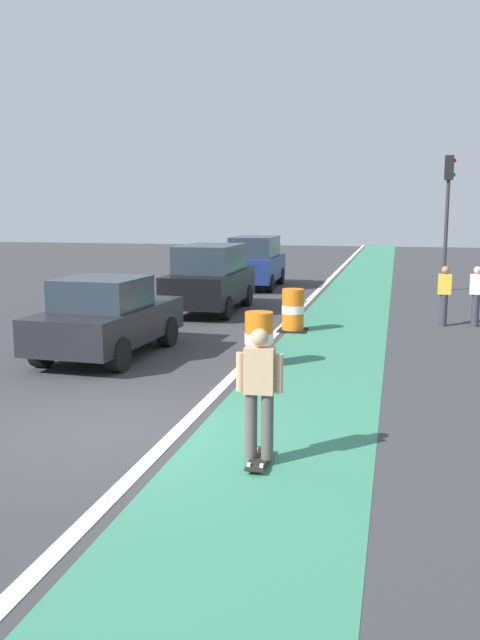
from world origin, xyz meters
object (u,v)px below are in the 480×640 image
object	(u,v)px
skateboarder_on_lane	(259,392)
pedestrian_waiting	(444,294)
traffic_barrel_front	(259,340)
pedestrian_crossing	(476,294)
traffic_barrel_mid	(293,311)
parked_suv_second	(211,278)
traffic_light_corner	(448,199)
parked_suv_third	(255,262)
parked_sedan_nearest	(107,318)

from	to	relation	value
skateboarder_on_lane	pedestrian_waiting	bearing A→B (deg)	75.31
skateboarder_on_lane	pedestrian_waiting	world-z (taller)	skateboarder_on_lane
traffic_barrel_front	pedestrian_crossing	size ratio (longest dim) A/B	0.68
traffic_barrel_mid	pedestrian_waiting	distance (m)	4.18
parked_suv_second	traffic_barrel_front	world-z (taller)	parked_suv_second
parked_suv_second	traffic_light_corner	bearing A→B (deg)	44.52
skateboarder_on_lane	traffic_barrel_mid	xyz separation A→B (m)	(-0.99, 9.08, -0.38)
parked_suv_second	traffic_barrel_mid	bearing A→B (deg)	-42.53
parked_suv_third	pedestrian_waiting	size ratio (longest dim) A/B	2.89
traffic_barrel_mid	traffic_light_corner	world-z (taller)	traffic_light_corner
parked_sedan_nearest	traffic_light_corner	world-z (taller)	traffic_light_corner
parked_sedan_nearest	pedestrian_waiting	xyz separation A→B (m)	(7.18, 5.55, 0.03)
parked_suv_second	pedestrian_crossing	bearing A→B (deg)	-6.66
parked_sedan_nearest	pedestrian_waiting	bearing A→B (deg)	37.71
parked_sedan_nearest	pedestrian_crossing	world-z (taller)	parked_sedan_nearest
traffic_barrel_mid	traffic_light_corner	bearing A→B (deg)	66.34
parked_suv_third	parked_suv_second	bearing A→B (deg)	-89.80
parked_suv_third	skateboarder_on_lane	bearing A→B (deg)	-77.80
skateboarder_on_lane	traffic_barrel_mid	bearing A→B (deg)	96.24
traffic_barrel_mid	pedestrian_waiting	bearing A→B (deg)	23.76
parked_suv_second	traffic_barrel_front	size ratio (longest dim) A/B	4.24
skateboarder_on_lane	pedestrian_crossing	distance (m)	11.50
parked_suv_third	traffic_barrel_front	world-z (taller)	parked_suv_third
traffic_barrel_mid	pedestrian_crossing	size ratio (longest dim) A/B	0.68
skateboarder_on_lane	traffic_barrel_front	size ratio (longest dim) A/B	1.55
pedestrian_crossing	traffic_barrel_mid	bearing A→B (deg)	-158.47
parked_sedan_nearest	traffic_barrel_front	xyz separation A→B (m)	(3.30, -0.13, -0.30)
traffic_barrel_front	pedestrian_crossing	world-z (taller)	pedestrian_crossing
parked_suv_second	pedestrian_crossing	xyz separation A→B (m)	(7.60, -0.89, -0.17)
traffic_barrel_front	traffic_barrel_mid	distance (m)	4.00
skateboarder_on_lane	parked_suv_third	size ratio (longest dim) A/B	0.36
traffic_barrel_front	pedestrian_waiting	world-z (taller)	pedestrian_waiting
traffic_light_corner	traffic_barrel_front	bearing A→B (deg)	-107.56
parked_sedan_nearest	traffic_barrel_front	bearing A→B (deg)	-2.21
traffic_barrel_front	pedestrian_crossing	xyz separation A→B (m)	(4.70, 5.83, 0.33)
parked_suv_third	pedestrian_crossing	size ratio (longest dim) A/B	2.89
skateboarder_on_lane	parked_sedan_nearest	size ratio (longest dim) A/B	0.40
traffic_barrel_front	skateboarder_on_lane	bearing A→B (deg)	-78.26
parked_sedan_nearest	traffic_barrel_mid	xyz separation A→B (m)	(3.37, 3.87, -0.30)
traffic_barrel_front	traffic_barrel_mid	xyz separation A→B (m)	(0.06, 4.00, 0.00)
parked_sedan_nearest	parked_suv_third	world-z (taller)	parked_suv_third
traffic_barrel_mid	pedestrian_waiting	xyz separation A→B (m)	(3.81, 1.68, 0.33)
traffic_barrel_mid	parked_suv_third	bearing A→B (deg)	107.75
parked_suv_third	traffic_barrel_mid	world-z (taller)	parked_suv_third
skateboarder_on_lane	parked_sedan_nearest	world-z (taller)	parked_sedan_nearest
parked_suv_third	traffic_barrel_mid	xyz separation A→B (m)	(2.99, -9.33, -0.50)
parked_suv_second	traffic_barrel_mid	distance (m)	4.05
traffic_barrel_front	pedestrian_waiting	size ratio (longest dim) A/B	0.68
skateboarder_on_lane	pedestrian_waiting	size ratio (longest dim) A/B	1.05
skateboarder_on_lane	parked_suv_third	distance (m)	18.83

